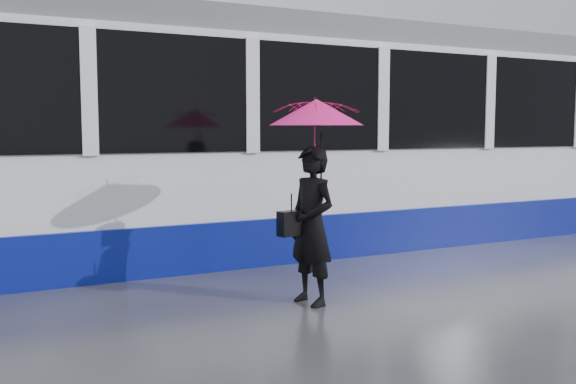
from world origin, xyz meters
TOP-DOWN VIEW (x-y plane):
  - ground at (0.00, 0.00)m, footprint 90.00×90.00m
  - rails at (0.00, 2.50)m, footprint 34.00×1.51m
  - tram at (2.10, 2.50)m, footprint 26.00×2.56m
  - woman at (-0.57, -0.59)m, footprint 0.50×0.66m
  - umbrella at (-0.52, -0.59)m, footprint 1.13×1.13m
  - handbag at (-0.79, -0.57)m, footprint 0.31×0.18m

SIDE VIEW (x-z plane):
  - ground at x=0.00m, z-range 0.00..0.00m
  - rails at x=0.00m, z-range 0.00..0.02m
  - woman at x=-0.57m, z-range 0.00..1.61m
  - handbag at x=-0.79m, z-range 0.63..1.06m
  - tram at x=2.10m, z-range -0.04..3.31m
  - umbrella at x=-0.52m, z-range 1.22..2.31m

